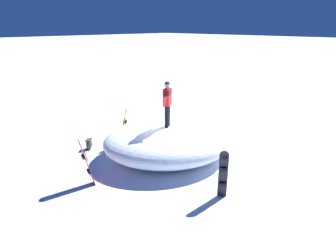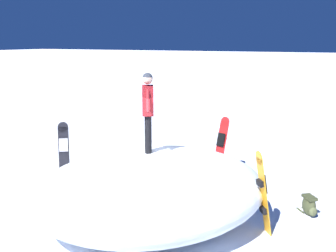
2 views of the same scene
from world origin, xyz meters
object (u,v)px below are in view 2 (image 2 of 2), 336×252
(snowboard_secondary_upright, at_px, (64,151))
(snowboard_primary_upright, at_px, (221,145))
(snowboard_tertiary_upright, at_px, (263,192))
(backpack_near, at_px, (309,205))
(snowboarder_standing, at_px, (148,106))

(snowboard_secondary_upright, bearing_deg, snowboard_primary_upright, 123.81)
(snowboard_tertiary_upright, bearing_deg, backpack_near, 151.94)
(snowboard_tertiary_upright, distance_m, backpack_near, 1.59)
(snowboarder_standing, relative_size, snowboard_secondary_upright, 1.05)
(snowboard_primary_upright, bearing_deg, backpack_near, 57.39)
(snowboarder_standing, bearing_deg, backpack_near, 114.81)
(snowboard_secondary_upright, bearing_deg, snowboard_tertiary_upright, 83.51)
(snowboarder_standing, xyz_separation_m, snowboard_tertiary_upright, (-0.12, 2.37, -1.46))
(backpack_near, bearing_deg, snowboard_secondary_upright, -83.51)
(snowboarder_standing, bearing_deg, snowboard_tertiary_upright, 93.01)
(snowboard_primary_upright, xyz_separation_m, backpack_near, (1.63, 2.55, -0.60))
(snowboard_tertiary_upright, relative_size, backpack_near, 3.00)
(snowboard_primary_upright, height_order, snowboard_tertiary_upright, snowboard_tertiary_upright)
(snowboard_primary_upright, bearing_deg, snowboard_secondary_upright, -56.19)
(snowboarder_standing, distance_m, snowboard_secondary_upright, 3.39)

